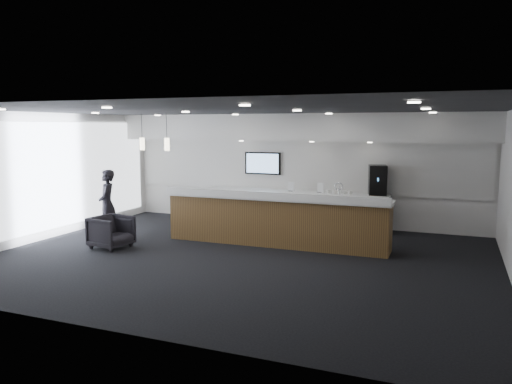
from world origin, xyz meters
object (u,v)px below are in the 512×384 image
at_px(service_counter, 276,220).
at_px(coffee_machine, 377,180).
at_px(lounge_guest, 107,204).
at_px(armchair, 111,232).

bearing_deg(service_counter, coffee_machine, 50.00).
bearing_deg(service_counter, lounge_guest, -169.78).
relative_size(coffee_machine, lounge_guest, 0.46).
xyz_separation_m(coffee_machine, lounge_guest, (-5.95, -3.08, -0.50)).
distance_m(service_counter, armchair, 3.67).
bearing_deg(service_counter, armchair, -154.03).
relative_size(service_counter, armchair, 6.53).
distance_m(service_counter, lounge_guest, 4.13).
height_order(coffee_machine, armchair, coffee_machine).
distance_m(coffee_machine, lounge_guest, 6.72).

